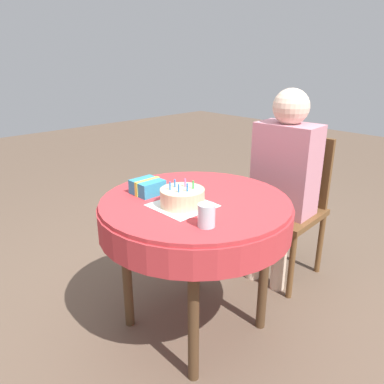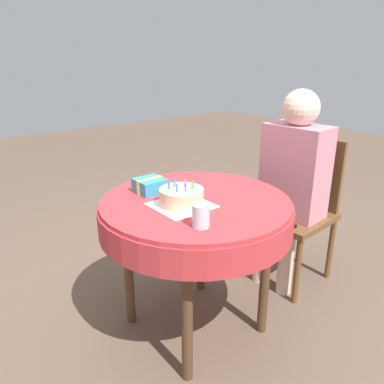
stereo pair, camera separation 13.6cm
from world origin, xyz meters
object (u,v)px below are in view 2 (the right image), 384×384
object	(u,v)px
gift_box	(150,186)
person	(293,172)
birthday_cake	(181,197)
chair	(298,204)
drinking_glass	(201,216)

from	to	relation	value
gift_box	person	bearing A→B (deg)	75.43
person	gift_box	world-z (taller)	person
birthday_cake	gift_box	distance (m)	0.24
chair	birthday_cake	world-z (taller)	chair
drinking_glass	gift_box	size ratio (longest dim) A/B	0.67
person	birthday_cake	bearing A→B (deg)	-93.20
person	gift_box	bearing A→B (deg)	-108.76
birthday_cake	gift_box	xyz separation A→B (m)	(-0.24, -0.02, -0.01)
birthday_cake	drinking_glass	distance (m)	0.24
person	gift_box	distance (m)	0.91
person	chair	bearing A→B (deg)	90.00
gift_box	chair	bearing A→B (deg)	77.21
drinking_glass	gift_box	bearing A→B (deg)	172.71
birthday_cake	chair	bearing A→B (deg)	91.31
birthday_cake	drinking_glass	size ratio (longest dim) A/B	2.14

